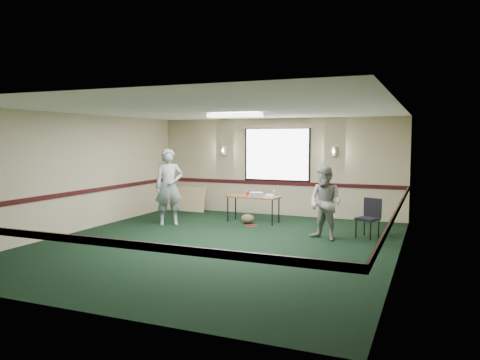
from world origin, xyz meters
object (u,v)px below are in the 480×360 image
at_px(conference_chair, 370,215).
at_px(person_right, 325,203).
at_px(folding_table, 253,198).
at_px(person_left, 169,187).
at_px(projector, 257,194).

xyz_separation_m(conference_chair, person_right, (-0.84, -0.62, 0.29)).
bearing_deg(conference_chair, folding_table, -171.59).
bearing_deg(person_right, person_left, -160.54).
distance_m(folding_table, projector, 0.16).
height_order(folding_table, projector, projector).
distance_m(person_left, person_right, 3.98).
height_order(conference_chair, person_right, person_right).
relative_size(person_left, person_right, 1.21).
bearing_deg(person_right, conference_chair, 59.87).
height_order(projector, person_right, person_right).
bearing_deg(person_left, projector, -5.80).
xyz_separation_m(projector, conference_chair, (2.87, -0.70, -0.23)).
relative_size(folding_table, projector, 4.42).
height_order(folding_table, person_left, person_left).
bearing_deg(folding_table, conference_chair, -9.64).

